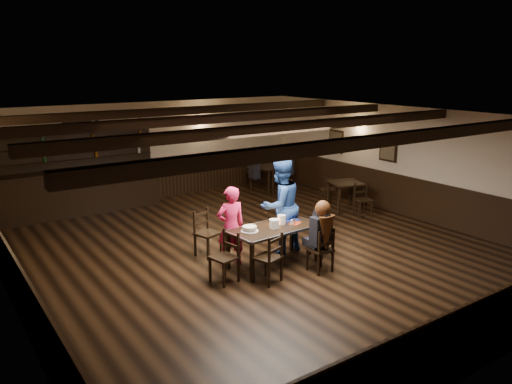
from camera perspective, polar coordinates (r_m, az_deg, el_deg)
ground at (r=10.25m, az=-0.17°, el=-6.62°), size 10.00×10.00×0.00m
room_shell at (r=9.80m, az=-0.26°, el=3.03°), size 9.02×10.02×2.71m
dining_table at (r=9.28m, az=2.03°, el=-4.45°), size 1.73×0.94×0.75m
chair_near_left at (r=8.58m, az=1.74°, el=-7.16°), size 0.52×0.50×0.89m
chair_near_right at (r=9.10m, az=7.67°, el=-6.25°), size 0.40×0.38×0.84m
chair_end_left at (r=8.69m, az=-3.29°, el=-6.88°), size 0.47×0.49×0.90m
chair_end_right at (r=9.87m, az=7.25°, el=-4.75°), size 0.40×0.41×0.78m
chair_far_pushed at (r=9.88m, az=-5.88°, el=-4.22°), size 0.53×0.51×0.92m
woman_pink at (r=9.27m, az=-2.89°, el=-3.94°), size 0.60×0.43×1.52m
man_blue at (r=9.87m, az=2.79°, el=-1.59°), size 0.99×0.80×1.92m
seated_person at (r=9.01m, az=7.53°, el=-3.87°), size 0.37×0.56×0.91m
cake at (r=9.01m, az=-0.74°, el=-4.25°), size 0.32×0.32×0.10m
plate_stack_a at (r=9.18m, az=2.09°, el=-3.63°), size 0.18×0.18×0.17m
plate_stack_b at (r=9.41m, az=2.94°, el=-3.16°), size 0.15×0.15×0.18m
tea_light at (r=9.37m, az=1.92°, el=-3.64°), size 0.04×0.04×0.06m
salt_shaker at (r=9.40m, az=4.12°, el=-3.44°), size 0.04×0.04×0.10m
pepper_shaker at (r=9.47m, az=4.42°, el=-3.33°), size 0.04×0.04×0.10m
drink_glass at (r=9.47m, az=2.92°, el=-3.25°), size 0.07×0.07×0.11m
menu_red at (r=9.50m, az=4.48°, el=-3.55°), size 0.31×0.28×0.00m
menu_blue at (r=9.69m, az=3.96°, el=-3.18°), size 0.36×0.28×0.00m
bar_counter at (r=13.34m, az=-19.96°, el=0.72°), size 4.42×0.70×2.20m
back_table_a at (r=13.01m, az=10.19°, el=0.69°), size 0.98×0.98×0.75m
back_table_b at (r=14.81m, az=1.34°, el=2.59°), size 1.04×1.04×0.75m
bg_patron_left at (r=14.41m, az=-0.19°, el=2.93°), size 0.24×0.36×0.70m
bg_patron_right at (r=15.04m, az=3.68°, el=3.59°), size 0.33×0.44×0.81m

